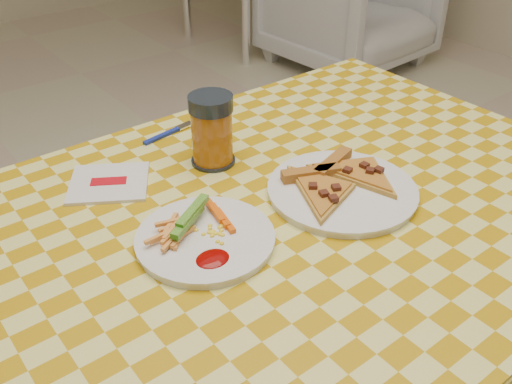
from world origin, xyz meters
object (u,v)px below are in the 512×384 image
plate_left (205,240)px  drink_glass (212,131)px  plate_right (342,192)px  table (278,244)px

plate_left → drink_glass: size_ratio=1.56×
plate_left → plate_right: size_ratio=0.83×
table → plate_right: plate_right is taller
plate_left → drink_glass: drink_glass is taller
table → plate_right: bearing=-13.8°
plate_left → plate_right: 0.27m
drink_glass → table: bearing=-91.6°
table → plate_right: size_ratio=4.85×
plate_left → drink_glass: 0.26m
drink_glass → plate_left: bearing=-127.3°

